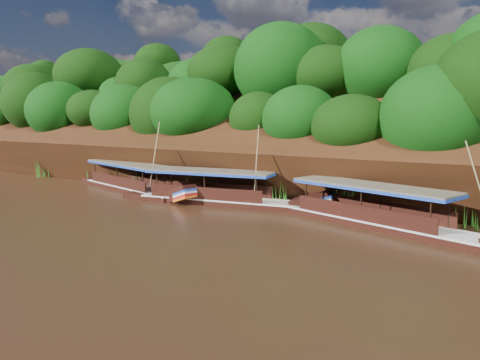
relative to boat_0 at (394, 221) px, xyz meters
The scene contains 6 objects.
ground 11.96m from the boat_0, 149.39° to the right, with size 160.00×160.00×0.00m, color black.
riverbank 19.61m from the boat_0, 121.74° to the left, with size 120.00×30.06×19.40m.
boat_0 is the anchor object (origin of this frame).
boat_1 12.16m from the boat_0, behind, with size 14.51×4.70×6.27m.
boat_2 21.82m from the boat_0, behind, with size 15.32×5.77×6.42m.
reeds 14.08m from the boat_0, 166.48° to the left, with size 47.73×2.38×2.26m.
Camera 1 is at (17.04, -20.25, 6.46)m, focal length 35.00 mm.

